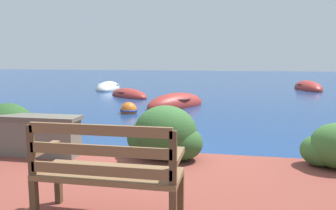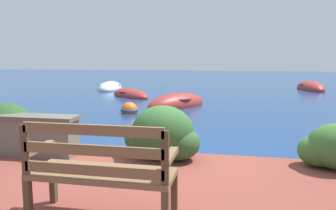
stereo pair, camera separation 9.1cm
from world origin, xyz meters
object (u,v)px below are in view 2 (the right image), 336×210
at_px(rowboat_nearest, 177,105).
at_px(rowboat_far, 130,95).
at_px(mooring_buoy, 129,110).
at_px(rowboat_outer, 110,88).
at_px(park_bench, 100,169).
at_px(rowboat_distant, 310,88).

bearing_deg(rowboat_nearest, rowboat_far, 77.67).
height_order(rowboat_nearest, mooring_buoy, rowboat_nearest).
bearing_deg(rowboat_outer, rowboat_far, 24.30).
relative_size(rowboat_nearest, rowboat_outer, 0.90).
height_order(park_bench, rowboat_far, park_bench).
bearing_deg(park_bench, mooring_buoy, 98.77).
height_order(park_bench, mooring_buoy, park_bench).
bearing_deg(rowboat_distant, park_bench, 155.87).
xyz_separation_m(rowboat_distant, mooring_buoy, (-7.26, -9.26, 0.02)).
relative_size(park_bench, mooring_buoy, 2.38).
bearing_deg(rowboat_outer, rowboat_nearest, 28.93).
height_order(rowboat_outer, mooring_buoy, rowboat_outer).
xyz_separation_m(park_bench, mooring_buoy, (-1.99, 6.95, -0.61)).
bearing_deg(rowboat_distant, mooring_buoy, 135.78).
bearing_deg(rowboat_far, rowboat_nearest, -2.34).
bearing_deg(rowboat_distant, rowboat_far, 113.99).
bearing_deg(rowboat_far, rowboat_distant, 73.48).
distance_m(rowboat_far, mooring_buoy, 4.48).
bearing_deg(mooring_buoy, rowboat_nearest, 53.82).
distance_m(rowboat_far, rowboat_distant, 9.95).
distance_m(rowboat_nearest, rowboat_outer, 7.34).
distance_m(rowboat_nearest, mooring_buoy, 2.05).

